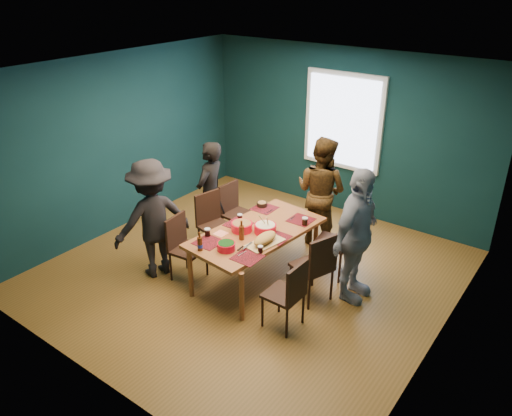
{
  "coord_description": "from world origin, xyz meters",
  "views": [
    {
      "loc": [
        3.48,
        -4.62,
        3.77
      ],
      "look_at": [
        0.1,
        -0.02,
        1.01
      ],
      "focal_mm": 35.0,
      "sensor_mm": 36.0,
      "label": 1
    }
  ],
  "objects_px": {
    "chair_left_mid": "(212,219)",
    "person_far_left": "(210,193)",
    "cutting_board": "(265,239)",
    "chair_left_near": "(182,243)",
    "bowl_salad": "(242,226)",
    "chair_left_far": "(234,208)",
    "person_back": "(321,191)",
    "bowl_dumpling": "(265,228)",
    "chair_right_near": "(290,291)",
    "dining_table": "(257,235)",
    "chair_right_far": "(339,238)",
    "person_right": "(356,236)",
    "bowl_herbs": "(226,246)",
    "person_near_left": "(152,219)",
    "chair_right_mid": "(317,263)"
  },
  "relations": [
    {
      "from": "chair_right_far",
      "to": "chair_right_near",
      "type": "xyz_separation_m",
      "value": [
        0.08,
        -1.32,
        -0.06
      ]
    },
    {
      "from": "chair_left_near",
      "to": "chair_right_far",
      "type": "xyz_separation_m",
      "value": [
        1.63,
        1.26,
        0.05
      ]
    },
    {
      "from": "chair_left_mid",
      "to": "chair_right_far",
      "type": "distance_m",
      "value": 1.81
    },
    {
      "from": "bowl_herbs",
      "to": "chair_right_far",
      "type": "bearing_deg",
      "value": 56.54
    },
    {
      "from": "chair_right_near",
      "to": "person_right",
      "type": "xyz_separation_m",
      "value": [
        0.3,
        0.98,
        0.36
      ]
    },
    {
      "from": "bowl_salad",
      "to": "bowl_herbs",
      "type": "height_order",
      "value": "bowl_salad"
    },
    {
      "from": "chair_right_near",
      "to": "dining_table",
      "type": "bearing_deg",
      "value": 146.48
    },
    {
      "from": "dining_table",
      "to": "person_back",
      "type": "relative_size",
      "value": 1.17
    },
    {
      "from": "chair_left_near",
      "to": "person_far_left",
      "type": "bearing_deg",
      "value": 102.95
    },
    {
      "from": "bowl_salad",
      "to": "bowl_dumpling",
      "type": "height_order",
      "value": "bowl_dumpling"
    },
    {
      "from": "chair_left_mid",
      "to": "person_right",
      "type": "distance_m",
      "value": 2.14
    },
    {
      "from": "cutting_board",
      "to": "chair_left_near",
      "type": "bearing_deg",
      "value": -151.12
    },
    {
      "from": "person_back",
      "to": "chair_left_mid",
      "type": "bearing_deg",
      "value": 50.43
    },
    {
      "from": "person_far_left",
      "to": "person_near_left",
      "type": "height_order",
      "value": "person_near_left"
    },
    {
      "from": "chair_left_near",
      "to": "person_far_left",
      "type": "relative_size",
      "value": 0.56
    },
    {
      "from": "dining_table",
      "to": "chair_right_near",
      "type": "height_order",
      "value": "chair_right_near"
    },
    {
      "from": "person_back",
      "to": "dining_table",
      "type": "bearing_deg",
      "value": 84.43
    },
    {
      "from": "chair_right_mid",
      "to": "person_back",
      "type": "xyz_separation_m",
      "value": [
        -0.73,
        1.34,
        0.28
      ]
    },
    {
      "from": "person_back",
      "to": "bowl_salad",
      "type": "height_order",
      "value": "person_back"
    },
    {
      "from": "bowl_dumpling",
      "to": "chair_left_far",
      "type": "bearing_deg",
      "value": 148.74
    },
    {
      "from": "bowl_herbs",
      "to": "person_near_left",
      "type": "bearing_deg",
      "value": -174.44
    },
    {
      "from": "chair_left_mid",
      "to": "cutting_board",
      "type": "relative_size",
      "value": 1.47
    },
    {
      "from": "chair_right_near",
      "to": "person_far_left",
      "type": "height_order",
      "value": "person_far_left"
    },
    {
      "from": "person_right",
      "to": "person_near_left",
      "type": "relative_size",
      "value": 1.06
    },
    {
      "from": "chair_right_far",
      "to": "person_far_left",
      "type": "bearing_deg",
      "value": 179.55
    },
    {
      "from": "chair_left_near",
      "to": "bowl_dumpling",
      "type": "bearing_deg",
      "value": 26.8
    },
    {
      "from": "person_far_left",
      "to": "person_back",
      "type": "height_order",
      "value": "person_back"
    },
    {
      "from": "bowl_salad",
      "to": "bowl_dumpling",
      "type": "distance_m",
      "value": 0.31
    },
    {
      "from": "person_far_left",
      "to": "person_near_left",
      "type": "bearing_deg",
      "value": -11.87
    },
    {
      "from": "chair_left_near",
      "to": "person_back",
      "type": "bearing_deg",
      "value": 56.37
    },
    {
      "from": "bowl_salad",
      "to": "cutting_board",
      "type": "xyz_separation_m",
      "value": [
        0.44,
        -0.11,
        0.0
      ]
    },
    {
      "from": "dining_table",
      "to": "person_back",
      "type": "bearing_deg",
      "value": 88.34
    },
    {
      "from": "chair_left_mid",
      "to": "bowl_salad",
      "type": "distance_m",
      "value": 0.8
    },
    {
      "from": "person_right",
      "to": "bowl_salad",
      "type": "bearing_deg",
      "value": 108.61
    },
    {
      "from": "chair_left_near",
      "to": "person_back",
      "type": "distance_m",
      "value": 2.16
    },
    {
      "from": "chair_left_far",
      "to": "person_back",
      "type": "height_order",
      "value": "person_back"
    },
    {
      "from": "chair_right_near",
      "to": "cutting_board",
      "type": "bearing_deg",
      "value": 147.86
    },
    {
      "from": "person_right",
      "to": "cutting_board",
      "type": "xyz_separation_m",
      "value": [
        -0.94,
        -0.57,
        -0.1
      ]
    },
    {
      "from": "chair_left_far",
      "to": "chair_left_near",
      "type": "relative_size",
      "value": 1.01
    },
    {
      "from": "dining_table",
      "to": "chair_left_far",
      "type": "xyz_separation_m",
      "value": [
        -0.9,
        0.65,
        -0.11
      ]
    },
    {
      "from": "person_far_left",
      "to": "chair_right_mid",
      "type": "bearing_deg",
      "value": 68.55
    },
    {
      "from": "dining_table",
      "to": "person_right",
      "type": "distance_m",
      "value": 1.29
    },
    {
      "from": "chair_right_mid",
      "to": "bowl_herbs",
      "type": "height_order",
      "value": "chair_right_mid"
    },
    {
      "from": "chair_left_far",
      "to": "dining_table",
      "type": "bearing_deg",
      "value": -32.31
    },
    {
      "from": "bowl_dumpling",
      "to": "cutting_board",
      "type": "relative_size",
      "value": 0.45
    },
    {
      "from": "person_far_left",
      "to": "person_back",
      "type": "distance_m",
      "value": 1.62
    },
    {
      "from": "chair_left_mid",
      "to": "person_right",
      "type": "xyz_separation_m",
      "value": [
        2.11,
        0.21,
        0.33
      ]
    },
    {
      "from": "dining_table",
      "to": "chair_left_mid",
      "type": "relative_size",
      "value": 2.08
    },
    {
      "from": "chair_left_mid",
      "to": "person_far_left",
      "type": "distance_m",
      "value": 0.43
    },
    {
      "from": "bowl_dumpling",
      "to": "chair_right_far",
      "type": "bearing_deg",
      "value": 42.22
    }
  ]
}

